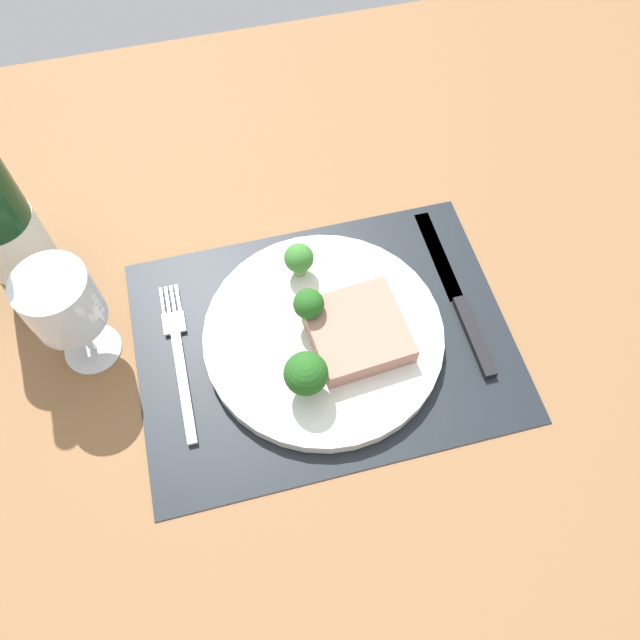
{
  "coord_description": "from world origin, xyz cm",
  "views": [
    {
      "loc": [
        -8.14,
        -30.84,
        60.91
      ],
      "look_at": [
        -0.02,
        1.5,
        1.9
      ],
      "focal_mm": 35.01,
      "sensor_mm": 36.0,
      "label": 1
    }
  ],
  "objects_px": {
    "wine_glass": "(63,305)",
    "steak": "(357,331)",
    "knife": "(460,303)",
    "wine_bottle": "(4,231)",
    "plate": "(324,335)",
    "fork": "(179,358)"
  },
  "relations": [
    {
      "from": "wine_glass",
      "to": "steak",
      "type": "bearing_deg",
      "value": -12.96
    },
    {
      "from": "knife",
      "to": "wine_bottle",
      "type": "bearing_deg",
      "value": 160.57
    },
    {
      "from": "plate",
      "to": "wine_bottle",
      "type": "distance_m",
      "value": 0.35
    },
    {
      "from": "steak",
      "to": "wine_glass",
      "type": "bearing_deg",
      "value": 167.04
    },
    {
      "from": "steak",
      "to": "wine_glass",
      "type": "height_order",
      "value": "wine_glass"
    },
    {
      "from": "plate",
      "to": "wine_glass",
      "type": "height_order",
      "value": "wine_glass"
    },
    {
      "from": "knife",
      "to": "steak",
      "type": "bearing_deg",
      "value": -173.31
    },
    {
      "from": "wine_bottle",
      "to": "wine_glass",
      "type": "relative_size",
      "value": 2.19
    },
    {
      "from": "knife",
      "to": "wine_glass",
      "type": "xyz_separation_m",
      "value": [
        -0.41,
        0.04,
        0.09
      ]
    },
    {
      "from": "wine_glass",
      "to": "fork",
      "type": "bearing_deg",
      "value": -21.67
    },
    {
      "from": "steak",
      "to": "fork",
      "type": "distance_m",
      "value": 0.19
    },
    {
      "from": "plate",
      "to": "steak",
      "type": "xyz_separation_m",
      "value": [
        0.03,
        -0.01,
        0.02
      ]
    },
    {
      "from": "steak",
      "to": "plate",
      "type": "bearing_deg",
      "value": 156.57
    },
    {
      "from": "steak",
      "to": "fork",
      "type": "relative_size",
      "value": 0.51
    },
    {
      "from": "plate",
      "to": "steak",
      "type": "bearing_deg",
      "value": -23.43
    },
    {
      "from": "wine_bottle",
      "to": "wine_glass",
      "type": "distance_m",
      "value": 0.11
    },
    {
      "from": "plate",
      "to": "fork",
      "type": "height_order",
      "value": "plate"
    },
    {
      "from": "plate",
      "to": "knife",
      "type": "bearing_deg",
      "value": 1.89
    },
    {
      "from": "steak",
      "to": "knife",
      "type": "xyz_separation_m",
      "value": [
        0.13,
        0.02,
        -0.03
      ]
    },
    {
      "from": "plate",
      "to": "steak",
      "type": "distance_m",
      "value": 0.04
    },
    {
      "from": "plate",
      "to": "knife",
      "type": "distance_m",
      "value": 0.16
    },
    {
      "from": "plate",
      "to": "knife",
      "type": "xyz_separation_m",
      "value": [
        0.16,
        0.01,
        -0.0
      ]
    }
  ]
}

